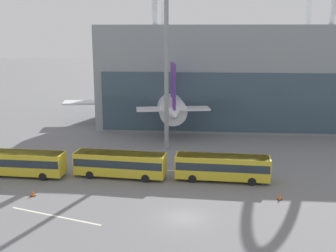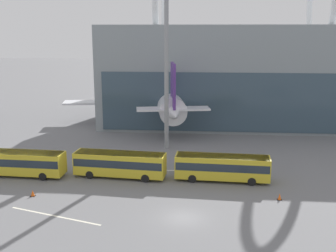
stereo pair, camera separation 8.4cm
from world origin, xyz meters
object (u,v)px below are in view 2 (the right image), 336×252
object	(u,v)px
shuttle_bus_0	(20,162)
traffic_cone_0	(280,197)
shuttle_bus_2	(222,166)
traffic_cone_1	(33,193)
shuttle_bus_1	(120,163)
floodlight_mast	(166,55)
airliner_at_gate_far	(166,97)

from	to	relation	value
shuttle_bus_0	traffic_cone_0	size ratio (longest dim) A/B	15.30
shuttle_bus_2	traffic_cone_1	distance (m)	22.45
shuttle_bus_0	traffic_cone_0	world-z (taller)	shuttle_bus_0
shuttle_bus_1	traffic_cone_1	world-z (taller)	shuttle_bus_1
floodlight_mast	traffic_cone_0	distance (m)	27.83
shuttle_bus_1	shuttle_bus_2	bearing A→B (deg)	4.61
shuttle_bus_2	traffic_cone_1	bearing A→B (deg)	-159.15
traffic_cone_1	shuttle_bus_0	bearing A→B (deg)	123.29
shuttle_bus_2	traffic_cone_0	distance (m)	8.35
shuttle_bus_0	shuttle_bus_2	xyz separation A→B (m)	(25.56, 0.34, 0.00)
floodlight_mast	shuttle_bus_2	bearing A→B (deg)	-59.81
traffic_cone_0	floodlight_mast	bearing A→B (deg)	126.07
shuttle_bus_1	airliner_at_gate_far	bearing A→B (deg)	90.80
airliner_at_gate_far	shuttle_bus_0	bearing A→B (deg)	146.32
shuttle_bus_2	traffic_cone_0	xyz separation A→B (m)	(6.06, -5.54, -1.49)
shuttle_bus_0	traffic_cone_1	world-z (taller)	shuttle_bus_0
traffic_cone_1	floodlight_mast	bearing A→B (deg)	57.09
traffic_cone_0	airliner_at_gate_far	bearing A→B (deg)	111.88
airliner_at_gate_far	traffic_cone_1	size ratio (longest dim) A/B	58.17
shuttle_bus_2	airliner_at_gate_far	bearing A→B (deg)	109.51
shuttle_bus_0	shuttle_bus_2	distance (m)	25.56
shuttle_bus_2	traffic_cone_1	size ratio (longest dim) A/B	16.14
floodlight_mast	traffic_cone_0	world-z (taller)	floodlight_mast
airliner_at_gate_far	shuttle_bus_2	distance (m)	35.78
airliner_at_gate_far	floodlight_mast	size ratio (longest dim) A/B	1.65
shuttle_bus_1	traffic_cone_0	world-z (taller)	shuttle_bus_1
shuttle_bus_0	floodlight_mast	xyz separation A→B (m)	(17.51, 14.17, 12.65)
floodlight_mast	shuttle_bus_0	bearing A→B (deg)	-141.02
shuttle_bus_2	floodlight_mast	distance (m)	20.40
traffic_cone_0	shuttle_bus_1	bearing A→B (deg)	163.00
traffic_cone_1	shuttle_bus_2	bearing A→B (deg)	17.49
traffic_cone_0	traffic_cone_1	bearing A→B (deg)	-177.51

